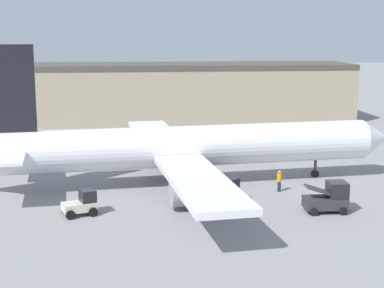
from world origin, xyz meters
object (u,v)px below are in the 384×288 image
Objects in this scene: airplane at (180,147)px; pushback_tug at (82,204)px; ground_crew_worker at (279,180)px; baggage_tug at (222,191)px; belt_loader_truck at (329,198)px.

airplane reaches higher than pushback_tug.
baggage_tug is at bearing 42.36° from ground_crew_worker.
airplane is 9.18m from ground_crew_worker.
airplane is at bearing -5.29° from ground_crew_worker.
ground_crew_worker is 0.53× the size of baggage_tug.
pushback_tug is at bearing -141.69° from airplane.
baggage_tug is 1.07× the size of belt_loader_truck.
pushback_tug is at bearing 154.95° from baggage_tug.
belt_loader_truck is at bearing 126.18° from ground_crew_worker.
baggage_tug reaches higher than ground_crew_worker.
pushback_tug reaches higher than ground_crew_worker.
baggage_tug is (2.89, -5.86, -2.53)m from airplane.
pushback_tug is (-18.66, 1.22, -0.21)m from belt_loader_truck.
airplane is 14.19m from belt_loader_truck.
belt_loader_truck is 18.70m from pushback_tug.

